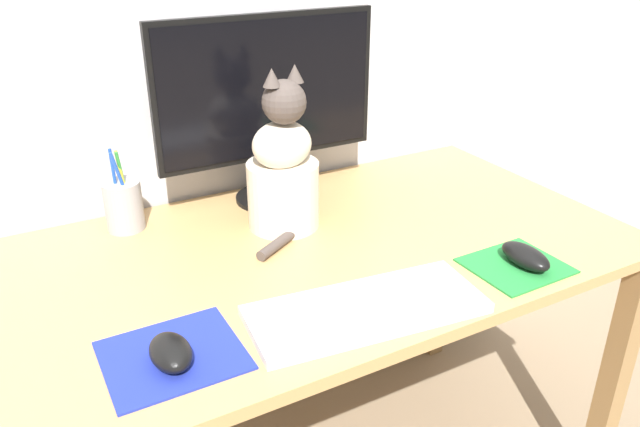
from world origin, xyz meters
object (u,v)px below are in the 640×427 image
Objects in this scene: computer_mouse_right at (525,256)px; keyboard at (366,308)px; cat at (283,170)px; monitor at (268,100)px; computer_mouse_left at (171,352)px; pen_cup at (124,205)px.

keyboard is at bearing 177.84° from computer_mouse_right.
monitor is at bearing 65.52° from cat.
monitor is 5.53× the size of computer_mouse_left.
computer_mouse_right is (0.30, -0.53, -0.22)m from monitor.
monitor is 0.39m from pen_cup.
cat reaches higher than computer_mouse_right.
computer_mouse_left is at bearing -178.20° from keyboard.
monitor is 0.64m from computer_mouse_right.
cat is at bearing 43.98° from computer_mouse_left.
keyboard is at bearing -96.57° from monitor.
computer_mouse_right is 0.84m from pen_cup.
keyboard is at bearing -4.84° from computer_mouse_left.
computer_mouse_left reaches higher than computer_mouse_right.
cat is (-0.03, -0.14, -0.11)m from monitor.
cat is 0.35m from pen_cup.
computer_mouse_left is 0.27× the size of cat.
computer_mouse_left is 0.50m from pen_cup.
keyboard is 0.33m from computer_mouse_left.
keyboard is 0.39m from cat.
cat reaches higher than keyboard.
monitor reaches higher than computer_mouse_right.
monitor is 0.57m from keyboard.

